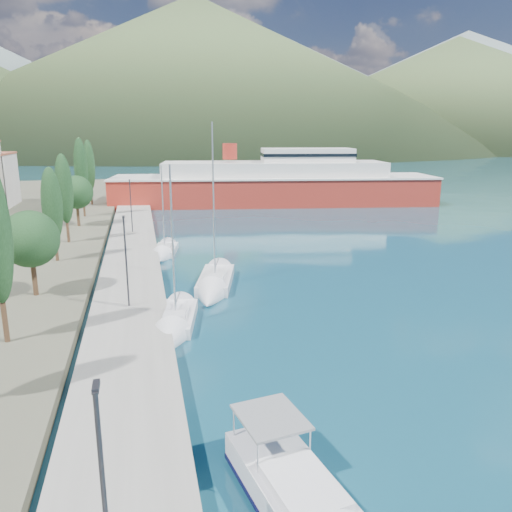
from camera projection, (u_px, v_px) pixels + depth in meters
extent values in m
plane|color=navy|center=(169.00, 177.00, 136.80)|extent=(1400.00, 1400.00, 0.00)
cube|color=gray|center=(132.00, 263.00, 45.89)|extent=(5.00, 88.00, 0.80)
cone|color=slate|center=(202.00, 71.00, 661.75)|extent=(760.00, 760.00, 180.00)
cone|color=slate|center=(463.00, 87.00, 665.34)|extent=(640.00, 640.00, 140.00)
cone|color=#455A32|center=(196.00, 73.00, 396.24)|extent=(480.00, 480.00, 115.00)
cone|color=#455A32|center=(454.00, 92.00, 428.48)|extent=(420.00, 420.00, 90.00)
cylinder|color=#47301E|center=(5.00, 322.00, 27.79)|extent=(0.30, 0.30, 2.27)
cylinder|color=#47301E|center=(34.00, 278.00, 35.75)|extent=(0.36, 0.36, 2.52)
sphere|color=#1B3D1D|center=(30.00, 239.00, 35.05)|extent=(4.04, 4.04, 4.04)
cylinder|color=#47301E|center=(57.00, 251.00, 45.42)|extent=(0.30, 0.30, 1.87)
ellipsoid|color=#1B3D1D|center=(52.00, 204.00, 44.39)|extent=(1.80, 1.80, 6.63)
cylinder|color=#47301E|center=(68.00, 233.00, 53.02)|extent=(0.30, 0.30, 2.05)
ellipsoid|color=#1B3D1D|center=(64.00, 189.00, 51.89)|extent=(1.80, 1.80, 7.26)
cylinder|color=#47301E|center=(78.00, 216.00, 62.13)|extent=(0.36, 0.36, 2.57)
sphere|color=#1B3D1D|center=(76.00, 192.00, 61.42)|extent=(4.11, 4.11, 4.11)
cylinder|color=#47301E|center=(84.00, 208.00, 69.18)|extent=(0.30, 0.30, 2.36)
ellipsoid|color=#1B3D1D|center=(81.00, 169.00, 67.88)|extent=(1.80, 1.80, 8.37)
cylinder|color=#47301E|center=(92.00, 198.00, 80.39)|extent=(0.30, 0.30, 2.25)
ellipsoid|color=#1B3D1D|center=(89.00, 165.00, 79.15)|extent=(1.80, 1.80, 7.99)
cylinder|color=#2D2D33|center=(105.00, 512.00, 11.31)|extent=(0.12, 0.12, 6.00)
cube|color=#2D2D33|center=(96.00, 387.00, 10.82)|extent=(0.15, 0.50, 0.12)
cylinder|color=#2D2D33|center=(126.00, 263.00, 32.81)|extent=(0.12, 0.12, 6.00)
cube|color=#2D2D33|center=(123.00, 217.00, 32.31)|extent=(0.15, 0.50, 0.12)
cylinder|color=#2D2D33|center=(131.00, 206.00, 57.46)|extent=(0.12, 0.12, 6.00)
cube|color=#2D2D33|center=(129.00, 180.00, 56.97)|extent=(0.15, 0.50, 0.12)
cube|color=black|center=(291.00, 507.00, 16.70)|extent=(3.17, 6.15, 0.66)
cube|color=silver|center=(291.00, 488.00, 16.52)|extent=(3.47, 6.49, 1.03)
cube|color=black|center=(291.00, 500.00, 16.63)|extent=(3.53, 6.57, 0.21)
cube|color=silver|center=(302.00, 485.00, 15.69)|extent=(2.44, 3.30, 0.38)
cube|color=slate|center=(271.00, 417.00, 17.59)|extent=(2.56, 2.89, 0.09)
cube|color=silver|center=(177.00, 319.00, 32.55)|extent=(3.35, 6.00, 0.91)
cube|color=silver|center=(176.00, 313.00, 32.04)|extent=(1.80, 2.49, 0.35)
cylinder|color=silver|center=(173.00, 243.00, 30.92)|extent=(0.12, 0.12, 9.57)
cone|color=silver|center=(169.00, 342.00, 29.04)|extent=(2.78, 3.04, 2.32)
cube|color=silver|center=(216.00, 281.00, 40.83)|extent=(4.22, 7.44, 0.99)
cube|color=silver|center=(215.00, 275.00, 40.22)|extent=(2.18, 3.10, 0.39)
cylinder|color=silver|center=(214.00, 202.00, 38.79)|extent=(0.12, 0.12, 12.12)
cone|color=silver|center=(209.00, 299.00, 36.47)|extent=(3.28, 3.81, 2.54)
cube|color=silver|center=(165.00, 251.00, 51.32)|extent=(3.01, 5.16, 0.83)
cube|color=silver|center=(165.00, 246.00, 50.87)|extent=(1.62, 2.14, 0.32)
cylinder|color=silver|center=(163.00, 207.00, 49.90)|extent=(0.12, 0.12, 8.30)
cone|color=silver|center=(161.00, 258.00, 48.32)|extent=(2.51, 2.62, 2.12)
cube|color=#A4291E|center=(274.00, 192.00, 85.70)|extent=(55.24, 19.30, 5.23)
cube|color=silver|center=(274.00, 177.00, 85.06)|extent=(55.67, 19.69, 0.28)
cube|color=silver|center=(274.00, 170.00, 84.79)|extent=(38.36, 14.87, 2.80)
cube|color=silver|center=(307.00, 155.00, 84.59)|extent=(16.05, 9.17, 2.24)
cylinder|color=#A4291E|center=(230.00, 151.00, 83.48)|extent=(2.43, 2.43, 2.62)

